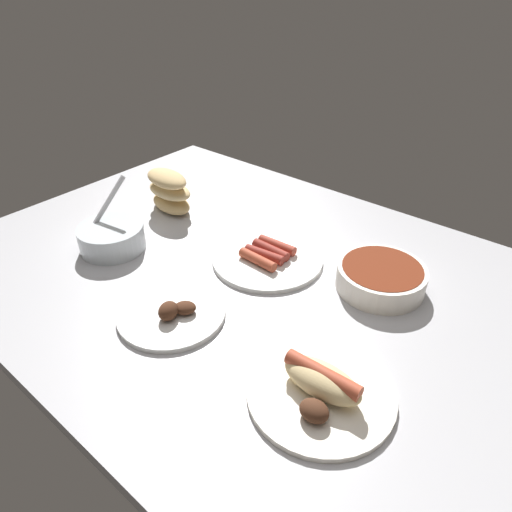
{
  "coord_description": "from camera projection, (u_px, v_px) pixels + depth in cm",
  "views": [
    {
      "loc": [
        -53.52,
        58.3,
        55.65
      ],
      "look_at": [
        -3.63,
        -2.24,
        3.0
      ],
      "focal_mm": 31.8,
      "sensor_mm": 36.0,
      "label": 1
    }
  ],
  "objects": [
    {
      "name": "ground_plane",
      "position": [
        236.0,
        272.0,
        0.97
      ],
      "size": [
        120.0,
        90.0,
        3.0
      ],
      "primitive_type": "cube",
      "color": "#B2B2B7"
    },
    {
      "name": "plate_grilled_meat",
      "position": [
        172.0,
        312.0,
        0.83
      ],
      "size": [
        19.89,
        19.89,
        4.11
      ],
      "color": "white",
      "rests_on": "ground_plane"
    },
    {
      "name": "plate_sausages",
      "position": [
        267.0,
        257.0,
        0.98
      ],
      "size": [
        23.94,
        23.94,
        3.14
      ],
      "color": "white",
      "rests_on": "ground_plane"
    },
    {
      "name": "bread_stack",
      "position": [
        169.0,
        191.0,
        1.15
      ],
      "size": [
        14.36,
        9.93,
        10.8
      ],
      "color": "tan",
      "rests_on": "ground_plane"
    },
    {
      "name": "bowl_chili",
      "position": [
        381.0,
        276.0,
        0.89
      ],
      "size": [
        17.36,
        17.36,
        4.88
      ],
      "color": "white",
      "rests_on": "ground_plane"
    },
    {
      "name": "bowl_coleslaw",
      "position": [
        112.0,
        236.0,
        1.01
      ],
      "size": [
        14.51,
        14.51,
        14.98
      ],
      "color": "silver",
      "rests_on": "ground_plane"
    },
    {
      "name": "plate_hotdog_assembled",
      "position": [
        321.0,
        387.0,
        0.67
      ],
      "size": [
        22.57,
        22.57,
        5.61
      ],
      "color": "white",
      "rests_on": "ground_plane"
    }
  ]
}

